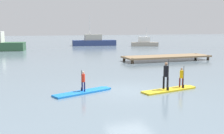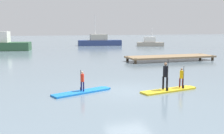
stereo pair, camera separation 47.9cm
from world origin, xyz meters
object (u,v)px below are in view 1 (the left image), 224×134
object	(u,v)px
paddler_adult	(166,74)
motor_boat_small_navy	(145,43)
paddler_child_solo	(83,80)
paddler_child_front	(182,76)
fishing_boat_green_midground	(94,41)
paddleboard_near	(83,92)
paddleboard_far	(170,90)

from	to	relation	value
paddler_adult	motor_boat_small_navy	size ratio (longest dim) A/B	0.32
paddler_child_solo	paddler_child_front	bearing A→B (deg)	-9.60
paddler_adult	fishing_boat_green_midground	size ratio (longest dim) A/B	0.20
paddleboard_near	motor_boat_small_navy	distance (m)	40.54
paddler_adult	paddleboard_near	bearing A→B (deg)	165.43
paddler_child_solo	paddleboard_far	distance (m)	5.01
paddler_adult	paddler_child_front	bearing A→B (deg)	10.71
paddler_child_front	fishing_boat_green_midground	xyz separation A→B (m)	(6.03, 40.56, 0.09)
paddler_child_solo	paddleboard_far	size ratio (longest dim) A/B	0.31
paddler_adult	paddler_child_front	size ratio (longest dim) A/B	1.37
paddleboard_near	fishing_boat_green_midground	world-z (taller)	fishing_boat_green_midground
paddleboard_near	paddler_child_front	world-z (taller)	paddler_child_front
fishing_boat_green_midground	motor_boat_small_navy	world-z (taller)	fishing_boat_green_midground
paddler_child_solo	fishing_boat_green_midground	world-z (taller)	fishing_boat_green_midground
paddleboard_far	fishing_boat_green_midground	xyz separation A→B (m)	(6.90, 40.72, 0.80)
paddler_child_front	fishing_boat_green_midground	bearing A→B (deg)	81.54
paddleboard_far	paddler_child_front	size ratio (longest dim) A/B	2.83
paddleboard_far	paddler_adult	bearing A→B (deg)	-167.87
paddleboard_near	paddler_adult	size ratio (longest dim) A/B	1.99
paddler_child_solo	motor_boat_small_navy	distance (m)	40.52
paddleboard_near	paddler_child_solo	distance (m)	0.67
paddler_child_solo	paddler_adult	world-z (taller)	paddler_adult
paddleboard_near	paddler_child_front	distance (m)	5.83
paddleboard_near	paddler_adult	world-z (taller)	paddler_adult
paddler_child_solo	paddler_child_front	distance (m)	5.78
paddler_child_front	motor_boat_small_navy	bearing A→B (deg)	66.98
paddleboard_near	motor_boat_small_navy	size ratio (longest dim) A/B	0.65
paddler_child_solo	paddler_child_front	xyz separation A→B (m)	(5.70, -0.96, 0.03)
paddleboard_far	motor_boat_small_navy	distance (m)	39.28
paddleboard_near	paddler_child_front	size ratio (longest dim) A/B	2.73
paddler_child_front	fishing_boat_green_midground	distance (m)	41.01
paddleboard_near	paddleboard_far	world-z (taller)	same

